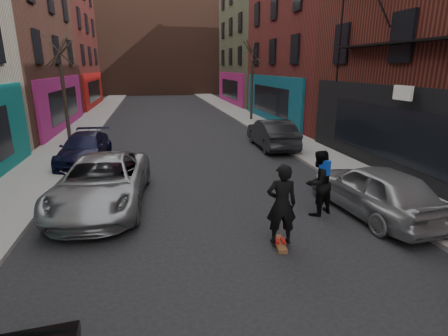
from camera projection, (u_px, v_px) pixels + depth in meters
name	position (u px, v px, depth m)	size (l,w,h in m)	color
sidewalk_left	(98.00, 114.00, 31.09)	(2.50, 84.00, 0.13)	gray
sidewalk_right	(234.00, 111.00, 33.54)	(2.50, 84.00, 0.13)	gray
building_far	(158.00, 48.00, 54.80)	(40.00, 10.00, 14.00)	#47281E
tree_left_far	(63.00, 82.00, 18.89)	(2.00, 2.00, 6.50)	black
tree_right_far	(252.00, 75.00, 26.92)	(2.00, 2.00, 6.80)	black
parked_left_far	(102.00, 182.00, 10.71)	(2.54, 5.51, 1.53)	gray
parked_left_end	(85.00, 149.00, 15.55)	(1.84, 4.52, 1.31)	black
parked_right_far	(375.00, 190.00, 10.08)	(1.80, 4.47, 1.52)	gray
parked_right_end	(272.00, 134.00, 18.46)	(1.61, 4.62, 1.52)	black
skateboard	(280.00, 244.00, 8.45)	(0.22, 0.80, 0.10)	brown
skateboarder	(282.00, 204.00, 8.16)	(0.72, 0.47, 1.97)	black
pedestrian	(318.00, 183.00, 10.03)	(1.15, 1.04, 1.92)	black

